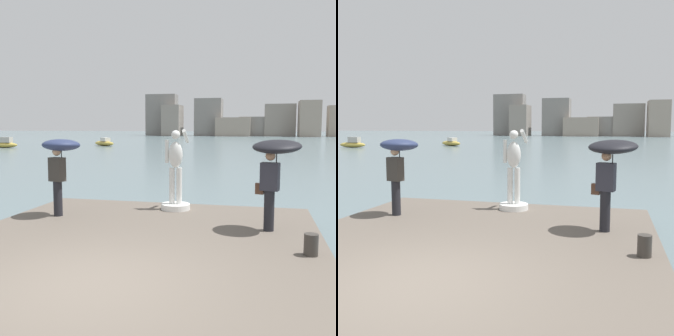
% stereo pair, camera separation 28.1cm
% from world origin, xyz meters
% --- Properties ---
extents(ground_plane, '(400.00, 400.00, 0.00)m').
position_xyz_m(ground_plane, '(0.00, 40.00, 0.00)').
color(ground_plane, slate).
extents(pier, '(7.36, 9.12, 0.40)m').
position_xyz_m(pier, '(0.00, 1.56, 0.20)').
color(pier, '#60564C').
rests_on(pier, ground).
extents(statue_white_figure, '(0.79, 0.96, 2.18)m').
position_xyz_m(statue_white_figure, '(0.16, 5.27, 1.21)').
color(statue_white_figure, white).
rests_on(statue_white_figure, pier).
extents(onlooker_left, '(1.13, 1.14, 1.95)m').
position_xyz_m(onlooker_left, '(-2.47, 3.82, 1.93)').
color(onlooker_left, black).
rests_on(onlooker_left, pier).
extents(onlooker_right, '(1.26, 1.27, 2.01)m').
position_xyz_m(onlooker_right, '(2.69, 3.55, 1.96)').
color(onlooker_right, black).
rests_on(onlooker_right, pier).
extents(mooring_bollard, '(0.24, 0.24, 0.38)m').
position_xyz_m(mooring_bollard, '(3.29, 1.99, 0.59)').
color(mooring_bollard, '#38332D').
rests_on(mooring_bollard, pier).
extents(boat_near, '(4.29, 3.53, 1.16)m').
position_xyz_m(boat_near, '(-19.05, 46.88, 0.42)').
color(boat_near, '#B2993D').
rests_on(boat_near, ground).
extents(boat_mid, '(3.68, 1.14, 1.36)m').
position_xyz_m(boat_mid, '(-29.50, 39.32, 0.50)').
color(boat_mid, '#B2993D').
rests_on(boat_mid, ground).
extents(distant_skyline, '(68.93, 13.94, 12.69)m').
position_xyz_m(distant_skyline, '(-2.26, 113.49, 4.64)').
color(distant_skyline, gray).
rests_on(distant_skyline, ground).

